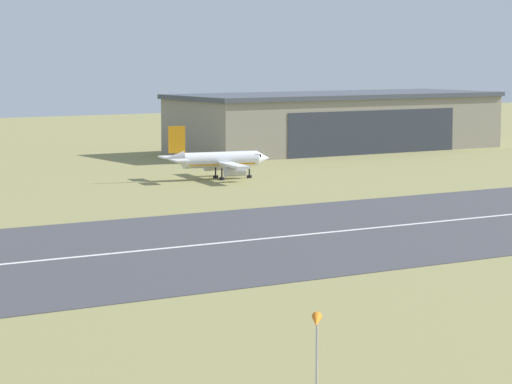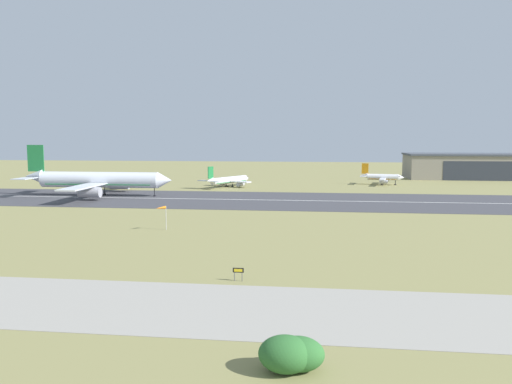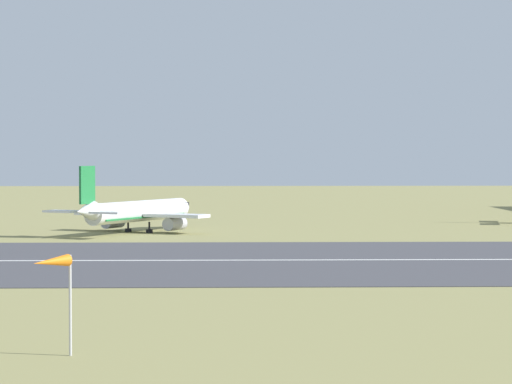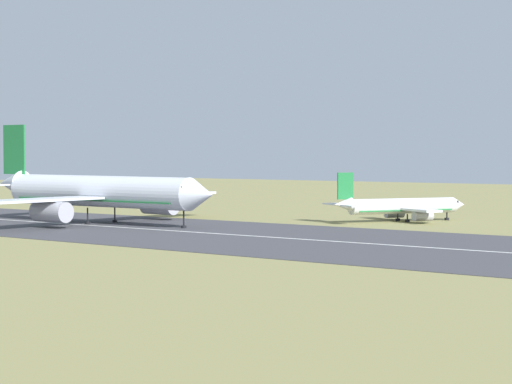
{
  "view_description": "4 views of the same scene",
  "coord_description": "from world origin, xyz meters",
  "px_view_note": "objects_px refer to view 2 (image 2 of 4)",
  "views": [
    {
      "loc": [
        -70.23,
        20.01,
        20.09
      ],
      "look_at": [
        -11.93,
        111.64,
        7.52
      ],
      "focal_mm": 85.0,
      "sensor_mm": 36.0,
      "label": 1
    },
    {
      "loc": [
        1.06,
        -22.56,
        19.09
      ],
      "look_at": [
        -14.28,
        102.61,
        5.33
      ],
      "focal_mm": 35.0,
      "sensor_mm": 36.0,
      "label": 2
    },
    {
      "loc": [
        -22.47,
        16.86,
        10.09
      ],
      "look_at": [
        -19.5,
        120.39,
        6.65
      ],
      "focal_mm": 85.0,
      "sensor_mm": 36.0,
      "label": 3
    },
    {
      "loc": [
        53.01,
        20.01,
        11.52
      ],
      "look_at": [
        -24.42,
        117.59,
        6.77
      ],
      "focal_mm": 70.0,
      "sensor_mm": 36.0,
      "label": 4
    }
  ],
  "objects_px": {
    "windsock_pole": "(161,209)",
    "runway_sign": "(238,271)",
    "airplane_landing": "(99,180)",
    "airplane_parked_west": "(229,180)",
    "shrub_clump": "(291,354)",
    "airplane_parked_centre": "(382,177)"
  },
  "relations": [
    {
      "from": "airplane_landing",
      "to": "windsock_pole",
      "type": "relative_size",
      "value": 10.21
    },
    {
      "from": "windsock_pole",
      "to": "runway_sign",
      "type": "relative_size",
      "value": 2.8
    },
    {
      "from": "airplane_parked_centre",
      "to": "windsock_pole",
      "type": "bearing_deg",
      "value": -118.07
    },
    {
      "from": "airplane_landing",
      "to": "runway_sign",
      "type": "bearing_deg",
      "value": -56.31
    },
    {
      "from": "shrub_clump",
      "to": "runway_sign",
      "type": "height_order",
      "value": "shrub_clump"
    },
    {
      "from": "windsock_pole",
      "to": "shrub_clump",
      "type": "bearing_deg",
      "value": -63.23
    },
    {
      "from": "airplane_parked_west",
      "to": "shrub_clump",
      "type": "bearing_deg",
      "value": -78.04
    },
    {
      "from": "windsock_pole",
      "to": "airplane_parked_centre",
      "type": "bearing_deg",
      "value": 61.93
    },
    {
      "from": "windsock_pole",
      "to": "runway_sign",
      "type": "xyz_separation_m",
      "value": [
        21.45,
        -34.06,
        -3.18
      ]
    },
    {
      "from": "airplane_parked_centre",
      "to": "shrub_clump",
      "type": "bearing_deg",
      "value": -99.55
    },
    {
      "from": "airplane_parked_west",
      "to": "airplane_parked_centre",
      "type": "distance_m",
      "value": 62.64
    },
    {
      "from": "airplane_parked_west",
      "to": "shrub_clump",
      "type": "relative_size",
      "value": 4.62
    },
    {
      "from": "shrub_clump",
      "to": "airplane_parked_centre",
      "type": "bearing_deg",
      "value": 80.45
    },
    {
      "from": "airplane_parked_west",
      "to": "shrub_clump",
      "type": "height_order",
      "value": "airplane_parked_west"
    },
    {
      "from": "windsock_pole",
      "to": "airplane_landing",
      "type": "bearing_deg",
      "value": 124.55
    },
    {
      "from": "runway_sign",
      "to": "shrub_clump",
      "type": "bearing_deg",
      "value": -71.5
    },
    {
      "from": "airplane_parked_centre",
      "to": "windsock_pole",
      "type": "relative_size",
      "value": 3.93
    },
    {
      "from": "shrub_clump",
      "to": "runway_sign",
      "type": "relative_size",
      "value": 3.02
    },
    {
      "from": "airplane_parked_centre",
      "to": "runway_sign",
      "type": "bearing_deg",
      "value": -104.38
    },
    {
      "from": "airplane_parked_centre",
      "to": "runway_sign",
      "type": "height_order",
      "value": "airplane_parked_centre"
    },
    {
      "from": "airplane_parked_west",
      "to": "airplane_parked_centre",
      "type": "xyz_separation_m",
      "value": [
        60.41,
        16.56,
        0.42
      ]
    },
    {
      "from": "airplane_parked_west",
      "to": "airplane_parked_centre",
      "type": "height_order",
      "value": "airplane_parked_centre"
    }
  ]
}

